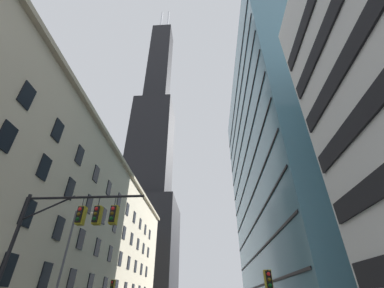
% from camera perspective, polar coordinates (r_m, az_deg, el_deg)
% --- Properties ---
extents(station_building, '(16.22, 68.28, 23.75)m').
position_cam_1_polar(station_building, '(46.55, -26.91, -17.24)').
color(station_building, '#BCAF93').
rests_on(station_building, ground).
extents(dark_skyscraper, '(26.60, 26.60, 181.52)m').
position_cam_1_polar(dark_skyscraper, '(113.01, -9.95, -6.01)').
color(dark_skyscraper, black).
rests_on(dark_skyscraper, ground).
extents(glass_office_midrise, '(17.27, 42.49, 46.25)m').
position_cam_1_polar(glass_office_midrise, '(48.19, 22.26, -4.16)').
color(glass_office_midrise, teal).
rests_on(glass_office_midrise, ground).
extents(traffic_signal_mast, '(7.20, 0.63, 7.32)m').
position_cam_1_polar(traffic_signal_mast, '(16.09, -26.11, -16.86)').
color(traffic_signal_mast, black).
rests_on(traffic_signal_mast, sidewalk_left).
extents(traffic_light_near_right, '(0.40, 0.63, 3.41)m').
position_cam_1_polar(traffic_light_near_right, '(16.72, 17.36, -28.39)').
color(traffic_light_near_right, black).
rests_on(traffic_light_near_right, sidewalk_right).
extents(traffic_light_far_left, '(0.40, 0.63, 3.90)m').
position_cam_1_polar(traffic_light_far_left, '(31.47, -17.98, -29.06)').
color(traffic_light_far_left, black).
rests_on(traffic_light_far_left, sidewalk_left).
extents(street_lamppost, '(1.96, 0.32, 8.79)m').
position_cam_1_polar(street_lamppost, '(24.57, -26.71, -21.92)').
color(street_lamppost, '#47474C').
rests_on(street_lamppost, sidewalk_left).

